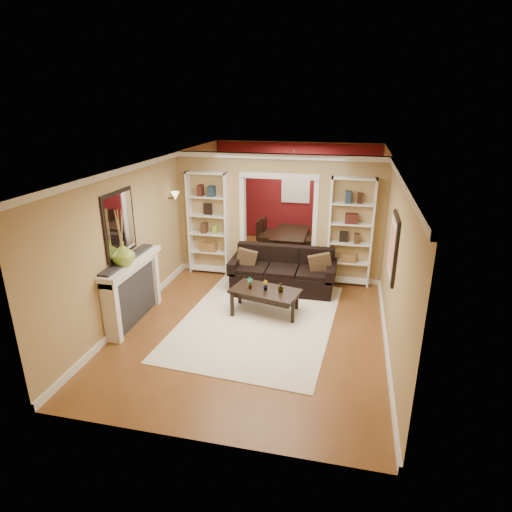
% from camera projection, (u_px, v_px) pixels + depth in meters
% --- Properties ---
extents(floor, '(8.00, 8.00, 0.00)m').
position_uv_depth(floor, '(267.00, 297.00, 8.64)').
color(floor, brown).
rests_on(floor, ground).
extents(ceiling, '(8.00, 8.00, 0.00)m').
position_uv_depth(ceiling, '(268.00, 161.00, 7.72)').
color(ceiling, white).
rests_on(ceiling, ground).
extents(wall_back, '(8.00, 0.00, 8.00)m').
position_uv_depth(wall_back, '(296.00, 192.00, 11.85)').
color(wall_back, tan).
rests_on(wall_back, ground).
extents(wall_front, '(8.00, 0.00, 8.00)m').
position_uv_depth(wall_front, '(194.00, 340.00, 4.52)').
color(wall_front, tan).
rests_on(wall_front, ground).
extents(wall_left, '(0.00, 8.00, 8.00)m').
position_uv_depth(wall_left, '(159.00, 226.00, 8.65)').
color(wall_left, tan).
rests_on(wall_left, ground).
extents(wall_right, '(0.00, 8.00, 8.00)m').
position_uv_depth(wall_right, '(390.00, 241.00, 7.72)').
color(wall_right, tan).
rests_on(wall_right, ground).
extents(partition_wall, '(4.50, 0.15, 2.70)m').
position_uv_depth(partition_wall, '(278.00, 217.00, 9.28)').
color(partition_wall, tan).
rests_on(partition_wall, floor).
extents(red_back_panel, '(4.44, 0.04, 2.64)m').
position_uv_depth(red_back_panel, '(296.00, 193.00, 11.83)').
color(red_back_panel, maroon).
rests_on(red_back_panel, floor).
extents(dining_window, '(0.78, 0.03, 0.98)m').
position_uv_depth(dining_window, '(296.00, 185.00, 11.72)').
color(dining_window, '#8CA5CC').
rests_on(dining_window, wall_back).
extents(area_rug, '(2.87, 3.84, 0.01)m').
position_uv_depth(area_rug, '(258.00, 319.00, 7.73)').
color(area_rug, white).
rests_on(area_rug, floor).
extents(sofa, '(2.17, 0.94, 0.85)m').
position_uv_depth(sofa, '(283.00, 270.00, 8.86)').
color(sofa, black).
rests_on(sofa, floor).
extents(pillow_left, '(0.41, 0.15, 0.41)m').
position_uv_depth(pillow_left, '(246.00, 259.00, 8.94)').
color(pillow_left, brown).
rests_on(pillow_left, sofa).
extents(pillow_right, '(0.46, 0.21, 0.44)m').
position_uv_depth(pillow_right, '(320.00, 264.00, 8.61)').
color(pillow_right, brown).
rests_on(pillow_right, sofa).
extents(coffee_table, '(1.35, 0.93, 0.47)m').
position_uv_depth(coffee_table, '(265.00, 301.00, 7.91)').
color(coffee_table, black).
rests_on(coffee_table, floor).
extents(plant_left, '(0.14, 0.13, 0.22)m').
position_uv_depth(plant_left, '(250.00, 283.00, 7.85)').
color(plant_left, '#336626').
rests_on(plant_left, coffee_table).
extents(plant_center, '(0.13, 0.13, 0.19)m').
position_uv_depth(plant_center, '(265.00, 285.00, 7.79)').
color(plant_center, '#336626').
rests_on(plant_center, coffee_table).
extents(plant_right, '(0.13, 0.13, 0.18)m').
position_uv_depth(plant_right, '(281.00, 287.00, 7.74)').
color(plant_right, '#336626').
rests_on(plant_right, coffee_table).
extents(bookshelf_left, '(0.90, 0.30, 2.30)m').
position_uv_depth(bookshelf_left, '(208.00, 224.00, 9.52)').
color(bookshelf_left, white).
rests_on(bookshelf_left, floor).
extents(bookshelf_right, '(0.90, 0.30, 2.30)m').
position_uv_depth(bookshelf_right, '(350.00, 233.00, 8.87)').
color(bookshelf_right, white).
rests_on(bookshelf_right, floor).
extents(fireplace, '(0.32, 1.70, 1.16)m').
position_uv_depth(fireplace, '(134.00, 291.00, 7.50)').
color(fireplace, white).
rests_on(fireplace, floor).
extents(vase, '(0.39, 0.39, 0.40)m').
position_uv_depth(vase, '(123.00, 254.00, 7.03)').
color(vase, '#86AA37').
rests_on(vase, fireplace).
extents(mirror, '(0.03, 0.95, 1.10)m').
position_uv_depth(mirror, '(119.00, 224.00, 7.11)').
color(mirror, silver).
rests_on(mirror, wall_left).
extents(wall_sconce, '(0.18, 0.18, 0.22)m').
position_uv_depth(wall_sconce, '(173.00, 197.00, 8.97)').
color(wall_sconce, '#FFE0A5').
rests_on(wall_sconce, wall_left).
extents(framed_art, '(0.04, 0.85, 1.05)m').
position_uv_depth(framed_art, '(393.00, 248.00, 6.74)').
color(framed_art, black).
rests_on(framed_art, wall_right).
extents(dining_table, '(1.53, 0.86, 0.54)m').
position_uv_depth(dining_table, '(291.00, 242.00, 11.11)').
color(dining_table, black).
rests_on(dining_table, floor).
extents(dining_chair_nw, '(0.48, 0.48, 0.93)m').
position_uv_depth(dining_chair_nw, '(269.00, 237.00, 10.88)').
color(dining_chair_nw, black).
rests_on(dining_chair_nw, floor).
extents(dining_chair_ne, '(0.53, 0.53, 0.91)m').
position_uv_depth(dining_chair_ne, '(312.00, 240.00, 10.66)').
color(dining_chair_ne, black).
rests_on(dining_chair_ne, floor).
extents(dining_chair_sw, '(0.55, 0.55, 0.84)m').
position_uv_depth(dining_chair_sw, '(273.00, 232.00, 11.45)').
color(dining_chair_sw, black).
rests_on(dining_chair_sw, floor).
extents(dining_chair_se, '(0.48, 0.48, 0.81)m').
position_uv_depth(dining_chair_se, '(314.00, 235.00, 11.22)').
color(dining_chair_se, black).
rests_on(dining_chair_se, floor).
extents(chandelier, '(0.50, 0.50, 0.30)m').
position_uv_depth(chandelier, '(290.00, 175.00, 10.43)').
color(chandelier, '#392019').
rests_on(chandelier, ceiling).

